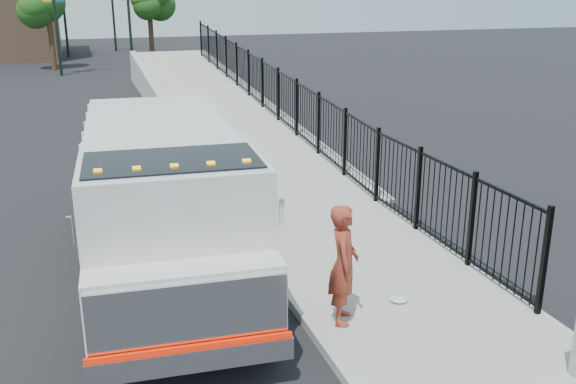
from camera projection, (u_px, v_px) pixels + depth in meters
name	position (u px, v px, depth m)	size (l,w,h in m)	color
ground	(291.00, 298.00, 11.19)	(120.00, 120.00, 0.00)	black
sidewalk	(450.00, 333.00, 9.94)	(3.55, 12.00, 0.12)	#9E998E
curb	(335.00, 353.00, 9.36)	(0.30, 12.00, 0.16)	#ADAAA3
ramp	(216.00, 118.00, 26.27)	(3.95, 24.00, 1.70)	#9E998E
iron_fence	(278.00, 112.00, 22.81)	(0.10, 28.00, 1.80)	black
truck	(164.00, 191.00, 11.65)	(3.25, 8.58, 2.89)	black
worker	(344.00, 264.00, 9.90)	(0.71, 0.46, 1.93)	maroon
debris	(398.00, 299.00, 10.81)	(0.32, 0.32, 0.08)	silver
light_pole_0	(59.00, 0.00, 37.33)	(3.77, 0.22, 8.00)	black
tree_0	(48.00, 6.00, 39.81)	(2.44, 2.44, 5.22)	#382314
tree_1	(149.00, 4.00, 45.33)	(2.09, 2.09, 5.04)	#382314
tree_2	(42.00, 1.00, 50.31)	(2.95, 2.95, 5.48)	#382314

